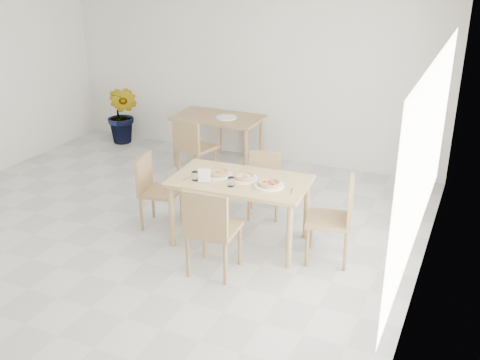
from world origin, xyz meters
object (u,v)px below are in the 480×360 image
at_px(chair_south, 210,226).
at_px(plate_margherita, 218,175).
at_px(chair_back_n, 237,118).
at_px(potted_plant, 123,115).
at_px(napkin_holder, 204,176).
at_px(chair_east, 338,215).
at_px(pizza_mushroom, 244,177).
at_px(tumbler_b, 195,176).
at_px(chair_back_s, 192,145).
at_px(chair_west, 154,186).
at_px(plate_mushroom, 244,179).
at_px(second_table, 218,123).
at_px(plate_empty, 226,117).
at_px(pizza_pepperoni, 269,183).
at_px(main_table, 240,187).
at_px(chair_north, 264,179).
at_px(tumbler_a, 231,182).
at_px(plate_pepperoni, 269,185).
at_px(pizza_margherita, 218,173).

xyz_separation_m(chair_south, plate_margherita, (-0.29, 0.74, 0.22)).
xyz_separation_m(chair_back_n, potted_plant, (-1.85, -0.50, -0.03)).
distance_m(chair_south, potted_plant, 4.43).
xyz_separation_m(napkin_holder, chair_back_n, (-1.02, 3.05, -0.30)).
bearing_deg(chair_east, chair_south, -64.81).
xyz_separation_m(pizza_mushroom, tumbler_b, (-0.47, -0.23, 0.01)).
relative_size(chair_back_s, potted_plant, 0.91).
xyz_separation_m(chair_west, napkin_holder, (0.77, -0.20, 0.33)).
height_order(plate_mushroom, chair_back_s, chair_back_s).
bearing_deg(plate_mushroom, second_table, 122.98).
distance_m(chair_west, second_table, 2.12).
xyz_separation_m(chair_south, chair_back_n, (-1.35, 3.57, -0.02)).
relative_size(chair_east, tumbler_b, 9.79).
bearing_deg(plate_empty, chair_south, -67.26).
height_order(chair_back_n, plate_empty, chair_back_n).
height_order(plate_margherita, plate_mushroom, same).
bearing_deg(chair_east, plate_margherita, -99.92).
xyz_separation_m(pizza_pepperoni, chair_back_s, (-1.70, 1.43, -0.27)).
height_order(main_table, tumbler_b, tumbler_b).
bearing_deg(chair_back_s, pizza_pepperoni, 151.79).
distance_m(chair_east, pizza_pepperoni, 0.77).
bearing_deg(chair_back_s, main_table, 146.15).
relative_size(chair_north, chair_west, 0.91).
relative_size(pizza_mushroom, chair_back_n, 0.30).
height_order(chair_east, pizza_mushroom, chair_east).
height_order(chair_north, tumbler_a, tumbler_a).
xyz_separation_m(pizza_mushroom, tumbler_a, (-0.05, -0.22, 0.02)).
height_order(chair_west, tumbler_a, chair_west).
bearing_deg(second_table, pizza_mushroom, -57.46).
bearing_deg(chair_west, chair_east, -99.12).
relative_size(chair_east, chair_back_s, 1.02).
relative_size(chair_east, tumbler_a, 9.32).
xyz_separation_m(chair_west, tumbler_a, (1.07, -0.18, 0.31)).
xyz_separation_m(tumbler_a, potted_plant, (-3.17, 2.54, -0.31)).
bearing_deg(chair_west, plate_pepperoni, -101.84).
bearing_deg(plate_mushroom, chair_back_s, 135.36).
bearing_deg(second_table, plate_empty, -12.87).
height_order(main_table, pizza_margherita, pizza_margherita).
bearing_deg(pizza_margherita, chair_back_s, 128.13).
height_order(chair_south, chair_east, chair_south).
bearing_deg(napkin_holder, chair_back_s, 105.08).
bearing_deg(plate_pepperoni, tumbler_b, -167.49).
bearing_deg(chair_west, plate_empty, -9.28).
xyz_separation_m(plate_mushroom, second_table, (-1.34, 2.06, -0.11)).
relative_size(chair_south, chair_east, 1.03).
bearing_deg(chair_west, second_table, -5.14).
height_order(chair_north, pizza_mushroom, pizza_mushroom).
xyz_separation_m(plate_pepperoni, chair_back_s, (-1.70, 1.43, -0.25)).
bearing_deg(tumbler_b, chair_south, -49.51).
xyz_separation_m(tumbler_a, chair_back_n, (-1.32, 3.04, -0.28)).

